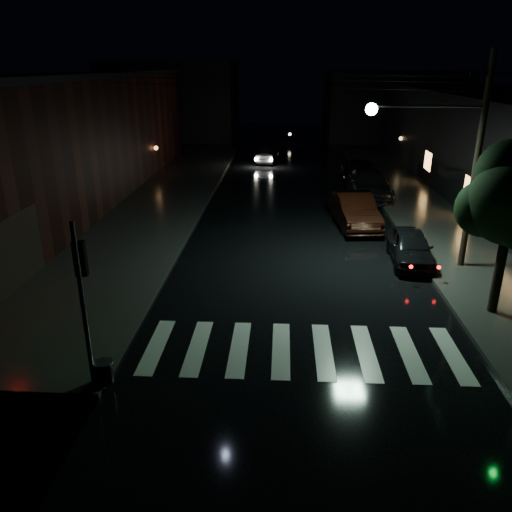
# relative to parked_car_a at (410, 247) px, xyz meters

# --- Properties ---
(ground) EXTENTS (120.00, 120.00, 0.00)m
(ground) POSITION_rel_parked_car_a_xyz_m (-7.60, -7.53, -0.67)
(ground) COLOR black
(ground) RESTS_ON ground
(sidewalk_left) EXTENTS (6.00, 44.00, 0.15)m
(sidewalk_left) POSITION_rel_parked_car_a_xyz_m (-12.60, 6.47, -0.60)
(sidewalk_left) COLOR #282826
(sidewalk_left) RESTS_ON ground
(sidewalk_right) EXTENTS (4.00, 44.00, 0.15)m
(sidewalk_right) POSITION_rel_parked_car_a_xyz_m (2.40, 6.47, -0.60)
(sidewalk_right) COLOR #282826
(sidewalk_right) RESTS_ON ground
(building_left) EXTENTS (10.00, 36.00, 7.00)m
(building_left) POSITION_rel_parked_car_a_xyz_m (-19.60, 8.47, 2.83)
(building_left) COLOR black
(building_left) RESTS_ON ground
(building_far_left) EXTENTS (14.00, 10.00, 8.00)m
(building_far_left) POSITION_rel_parked_car_a_xyz_m (-17.60, 37.47, 3.33)
(building_far_left) COLOR black
(building_far_left) RESTS_ON ground
(building_far_right) EXTENTS (14.00, 10.00, 7.00)m
(building_far_right) POSITION_rel_parked_car_a_xyz_m (6.40, 37.47, 2.83)
(building_far_right) COLOR black
(building_far_right) RESTS_ON ground
(crosswalk) EXTENTS (9.00, 3.00, 0.01)m
(crosswalk) POSITION_rel_parked_car_a_xyz_m (-4.60, -7.03, -0.66)
(crosswalk) COLOR beige
(crosswalk) RESTS_ON ground
(signal_pole_corner) EXTENTS (0.68, 0.61, 4.20)m
(signal_pole_corner) POSITION_rel_parked_car_a_xyz_m (-9.74, -8.99, 0.87)
(signal_pole_corner) COLOR slate
(signal_pole_corner) RESTS_ON ground
(street_tree) EXTENTS (3.10, 2.90, 5.40)m
(street_tree) POSITION_rel_parked_car_a_xyz_m (1.63, -4.39, 3.07)
(street_tree) COLOR black
(street_tree) RESTS_ON ground
(utility_pole) EXTENTS (4.92, 0.44, 8.00)m
(utility_pole) POSITION_rel_parked_car_a_xyz_m (1.23, -0.53, 3.93)
(utility_pole) COLOR black
(utility_pole) RESTS_ON ground
(parked_car_a) EXTENTS (1.83, 4.03, 1.34)m
(parked_car_a) POSITION_rel_parked_car_a_xyz_m (0.00, 0.00, 0.00)
(parked_car_a) COLOR black
(parked_car_a) RESTS_ON ground
(parked_car_b) EXTENTS (2.20, 5.10, 1.63)m
(parked_car_b) POSITION_rel_parked_car_a_xyz_m (-1.64, 4.84, 0.15)
(parked_car_b) COLOR black
(parked_car_b) RESTS_ON ground
(parked_car_c) EXTENTS (2.31, 5.62, 1.63)m
(parked_car_c) POSITION_rel_parked_car_a_xyz_m (0.00, 10.76, 0.14)
(parked_car_c) COLOR black
(parked_car_c) RESTS_ON ground
(parked_car_d) EXTENTS (2.47, 5.19, 1.43)m
(parked_car_d) POSITION_rel_parked_car_a_xyz_m (0.00, 15.18, 0.05)
(parked_car_d) COLOR black
(parked_car_d) RESTS_ON ground
(oncoming_car) EXTENTS (1.79, 4.03, 1.28)m
(oncoming_car) POSITION_rel_parked_car_a_xyz_m (-6.52, 22.07, -0.03)
(oncoming_car) COLOR black
(oncoming_car) RESTS_ON ground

